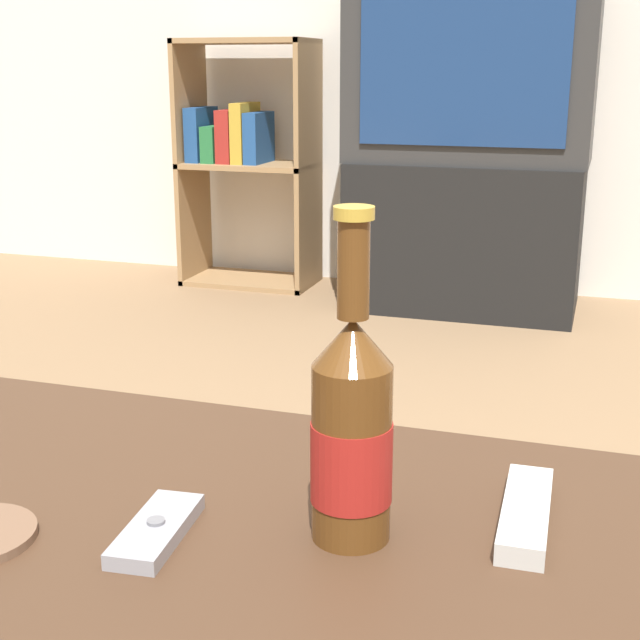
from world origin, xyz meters
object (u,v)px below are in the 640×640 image
object	(u,v)px
tv_stand	(465,235)
cell_phone	(152,529)
television	(473,66)
beer_bottle	(352,431)
remote_control	(526,513)
bookshelf	(243,155)

from	to	relation	value
tv_stand	cell_phone	size ratio (longest dim) A/B	6.80
television	beer_bottle	size ratio (longest dim) A/B	2.98
cell_phone	remote_control	world-z (taller)	remote_control
beer_bottle	remote_control	xyz separation A→B (m)	(0.14, 0.07, -0.09)
tv_stand	cell_phone	xyz separation A→B (m)	(0.14, -2.66, 0.22)
television	bookshelf	bearing A→B (deg)	173.66
bookshelf	remote_control	distance (m)	2.97
tv_stand	remote_control	xyz separation A→B (m)	(0.44, -2.54, 0.23)
television	cell_phone	size ratio (longest dim) A/B	6.97
tv_stand	television	bearing A→B (deg)	-90.00
cell_phone	television	bearing A→B (deg)	87.66
bookshelf	beer_bottle	distance (m)	2.97
cell_phone	beer_bottle	bearing A→B (deg)	13.09
cell_phone	remote_control	xyz separation A→B (m)	(0.30, 0.12, 0.00)
tv_stand	bookshelf	world-z (taller)	bookshelf
cell_phone	bookshelf	bearing A→B (deg)	105.77
tv_stand	bookshelf	distance (m)	0.97
bookshelf	cell_phone	world-z (taller)	bookshelf
bookshelf	remote_control	size ratio (longest dim) A/B	6.23
tv_stand	bookshelf	bearing A→B (deg)	173.90
beer_bottle	remote_control	world-z (taller)	beer_bottle
bookshelf	remote_control	world-z (taller)	bookshelf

